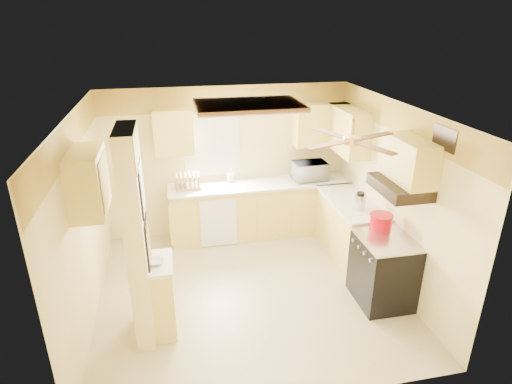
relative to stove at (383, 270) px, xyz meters
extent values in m
plane|color=tan|center=(-1.67, 0.55, -0.46)|extent=(4.00, 4.00, 0.00)
plane|color=white|center=(-1.67, 0.55, 2.04)|extent=(4.00, 4.00, 0.00)
plane|color=beige|center=(-1.67, 2.45, 0.79)|extent=(4.00, 0.00, 4.00)
plane|color=beige|center=(-1.67, -1.35, 0.79)|extent=(4.00, 0.00, 4.00)
plane|color=beige|center=(-3.67, 0.55, 0.79)|extent=(0.00, 3.80, 3.80)
plane|color=beige|center=(0.33, 0.55, 0.79)|extent=(0.00, 3.80, 3.80)
cube|color=yellow|center=(-1.67, 2.43, 1.84)|extent=(4.00, 0.02, 0.40)
cube|color=beige|center=(-3.02, 0.00, 0.79)|extent=(0.20, 0.70, 2.50)
cube|color=#EBD461|center=(-2.80, 0.00, -0.01)|extent=(0.25, 0.55, 0.90)
cube|color=white|center=(-2.80, 0.00, 0.46)|extent=(0.28, 0.58, 0.04)
cube|color=#EBD461|center=(-1.17, 2.15, -0.01)|extent=(3.00, 0.60, 0.90)
cube|color=#EBD461|center=(0.03, 1.15, -0.01)|extent=(0.60, 1.40, 0.90)
cube|color=white|center=(-1.17, 2.14, 0.46)|extent=(3.04, 0.64, 0.04)
cube|color=white|center=(0.02, 1.15, 0.46)|extent=(0.64, 1.44, 0.04)
cube|color=white|center=(-1.92, 1.84, -0.03)|extent=(0.58, 0.02, 0.80)
cube|color=white|center=(-1.92, 2.44, 1.09)|extent=(0.92, 0.02, 1.02)
cube|color=white|center=(-1.92, 2.44, 1.09)|extent=(0.80, 0.02, 0.90)
cube|color=#EBD461|center=(-2.52, 2.27, 1.39)|extent=(0.60, 0.35, 0.70)
cube|color=#EBD461|center=(-0.12, 2.27, 1.39)|extent=(0.90, 0.35, 0.70)
cube|color=#EBD461|center=(0.16, 1.80, 1.39)|extent=(0.35, 1.00, 0.70)
cube|color=#EBD461|center=(-3.49, 0.30, 1.39)|extent=(0.35, 0.75, 0.70)
cube|color=#EBD461|center=(0.16, 0.00, 1.49)|extent=(0.35, 0.76, 0.52)
cube|color=black|center=(0.00, 0.00, -0.01)|extent=(0.65, 0.76, 0.90)
cube|color=silver|center=(0.00, 0.00, 0.44)|extent=(0.66, 0.77, 0.02)
cylinder|color=silver|center=(-0.33, -0.25, 0.34)|extent=(0.03, 0.05, 0.05)
cylinder|color=silver|center=(-0.33, -0.08, 0.34)|extent=(0.03, 0.05, 0.05)
cylinder|color=silver|center=(-0.33, 0.08, 0.34)|extent=(0.03, 0.05, 0.05)
cylinder|color=silver|center=(-0.33, 0.25, 0.34)|extent=(0.03, 0.05, 0.05)
cube|color=black|center=(0.07, 0.00, 1.16)|extent=(0.50, 0.76, 0.14)
cube|color=black|center=(-2.91, 0.00, 1.39)|extent=(0.02, 0.42, 0.57)
cube|color=white|center=(-2.90, 0.00, 1.39)|extent=(0.01, 0.37, 0.52)
cube|color=black|center=(-2.91, 0.00, 0.74)|extent=(0.02, 0.42, 0.57)
cube|color=yellow|center=(-2.90, 0.00, 0.74)|extent=(0.01, 0.37, 0.52)
cube|color=brown|center=(-1.57, 1.05, 2.00)|extent=(1.35, 0.95, 0.06)
cube|color=white|center=(-1.57, 1.05, 1.97)|extent=(1.15, 0.75, 0.02)
cylinder|color=gold|center=(-0.67, -0.15, 1.96)|extent=(0.04, 0.04, 0.16)
cylinder|color=gold|center=(-0.67, -0.15, 1.82)|extent=(0.18, 0.18, 0.08)
cube|color=brown|center=(-0.37, -0.04, 1.82)|extent=(0.55, 0.28, 0.01)
cube|color=brown|center=(-0.78, 0.15, 1.82)|extent=(0.28, 0.55, 0.01)
cube|color=brown|center=(-0.97, -0.26, 1.82)|extent=(0.55, 0.28, 0.01)
cube|color=brown|center=(-0.56, -0.45, 1.82)|extent=(0.28, 0.55, 0.01)
cube|color=black|center=(0.31, -0.35, 1.84)|extent=(0.02, 0.40, 0.25)
imported|color=white|center=(-0.32, 2.14, 0.63)|extent=(0.57, 0.40, 0.31)
imported|color=white|center=(-2.84, -0.03, 0.50)|extent=(0.20, 0.20, 0.05)
cylinder|color=#BA0614|center=(0.04, 0.29, 0.54)|extent=(0.28, 0.28, 0.18)
cylinder|color=#BA0614|center=(0.04, 0.29, 0.65)|extent=(0.31, 0.31, 0.02)
cylinder|color=silver|center=(0.01, 0.86, 0.59)|extent=(0.17, 0.17, 0.22)
cylinder|color=black|center=(0.01, 0.86, 0.72)|extent=(0.11, 0.11, 0.03)
cube|color=tan|center=(-2.36, 2.17, 0.50)|extent=(0.42, 0.32, 0.04)
cube|color=tan|center=(-2.52, 2.17, 0.59)|extent=(0.02, 0.27, 0.23)
cube|color=tan|center=(-2.46, 2.17, 0.59)|extent=(0.02, 0.27, 0.23)
cube|color=tan|center=(-2.39, 2.17, 0.59)|extent=(0.02, 0.27, 0.23)
cube|color=tan|center=(-2.32, 2.17, 0.59)|extent=(0.02, 0.27, 0.23)
cube|color=tan|center=(-2.25, 2.17, 0.59)|extent=(0.02, 0.27, 0.23)
cube|color=tan|center=(-2.19, 2.17, 0.59)|extent=(0.02, 0.27, 0.23)
cylinder|color=white|center=(-2.46, 2.17, 0.59)|extent=(0.02, 0.23, 0.23)
cylinder|color=white|center=(-2.32, 2.17, 0.59)|extent=(0.02, 0.23, 0.23)
cylinder|color=white|center=(-1.64, 2.30, 0.55)|extent=(0.11, 0.11, 0.14)
cylinder|color=tan|center=(-1.62, 2.30, 0.59)|extent=(0.01, 0.01, 0.22)
cylinder|color=tan|center=(-1.64, 2.32, 0.59)|extent=(0.01, 0.01, 0.22)
cylinder|color=tan|center=(-1.66, 2.30, 0.59)|extent=(0.01, 0.01, 0.22)
cylinder|color=tan|center=(-1.64, 2.28, 0.59)|extent=(0.01, 0.01, 0.22)
camera|label=1|loc=(-2.57, -4.30, 3.08)|focal=30.00mm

